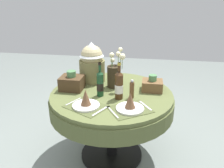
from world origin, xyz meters
name	(u,v)px	position (x,y,z in m)	size (l,w,h in m)	color
ground	(112,154)	(0.00, 0.00, 0.00)	(8.00, 8.00, 0.00)	gray
dining_table	(112,105)	(0.00, 0.00, 0.63)	(1.24, 1.24, 0.76)	#5B6638
place_setting_left	(86,102)	(-0.17, -0.33, 0.81)	(0.42, 0.39, 0.16)	#4E562F
place_setting_right	(130,105)	(0.21, -0.32, 0.81)	(0.43, 0.40, 0.16)	#4E562F
flower_vase	(115,74)	(0.01, 0.15, 0.91)	(0.19, 0.24, 0.40)	#332819
wine_bottle_left	(119,85)	(0.09, -0.12, 0.90)	(0.08, 0.08, 0.35)	#422814
wine_bottle_right	(100,83)	(-0.10, -0.09, 0.89)	(0.07, 0.07, 0.33)	#194223
pepper_mill	(132,90)	(0.21, -0.09, 0.85)	(0.04, 0.04, 0.19)	brown
gift_tub_back_left	(92,61)	(-0.26, 0.28, 0.99)	(0.28, 0.28, 0.44)	olive
woven_basket_side_left	(72,82)	(-0.41, 0.02, 0.84)	(0.23, 0.20, 0.20)	#47331E
woven_basket_side_right	(152,85)	(0.40, 0.12, 0.82)	(0.20, 0.18, 0.16)	brown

